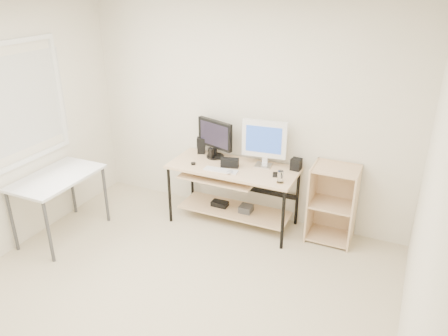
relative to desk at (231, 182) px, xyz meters
name	(u,v)px	position (x,y,z in m)	size (l,w,h in m)	color
room	(140,173)	(-0.11, -1.62, 0.78)	(4.01, 4.01, 2.62)	beige
desk	(231,182)	(0.00, 0.00, 0.00)	(1.50, 0.65, 0.75)	beige
side_table	(57,183)	(-1.65, -1.06, 0.13)	(0.60, 1.00, 0.75)	silver
shelf_unit	(333,203)	(1.18, 0.16, -0.09)	(0.50, 0.40, 0.90)	#DEBA8A
black_monitor	(215,136)	(-0.29, 0.17, 0.48)	(0.50, 0.21, 0.47)	black
white_imac	(264,140)	(0.34, 0.16, 0.53)	(0.52, 0.16, 0.55)	silver
keyboard	(221,170)	(-0.06, -0.17, 0.22)	(0.39, 0.11, 0.01)	silver
mouse	(230,172)	(0.07, -0.20, 0.23)	(0.06, 0.10, 0.03)	#B0B0B5
center_speaker	(230,163)	(-0.01, -0.03, 0.26)	(0.20, 0.09, 0.10)	black
speaker_left	(201,145)	(-0.50, 0.22, 0.32)	(0.13, 0.13, 0.20)	black
speaker_right	(296,164)	(0.71, 0.21, 0.28)	(0.11, 0.11, 0.13)	black
audio_controller	(211,154)	(-0.31, 0.09, 0.28)	(0.07, 0.04, 0.14)	black
volume_puck	(193,164)	(-0.43, -0.14, 0.22)	(0.06, 0.06, 0.02)	black
smartphone	(276,175)	(0.55, -0.02, 0.22)	(0.07, 0.13, 0.01)	black
coaster	(280,182)	(0.65, -0.19, 0.21)	(0.08, 0.08, 0.01)	olive
drinking_glass	(280,177)	(0.65, -0.19, 0.28)	(0.06, 0.06, 0.13)	white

